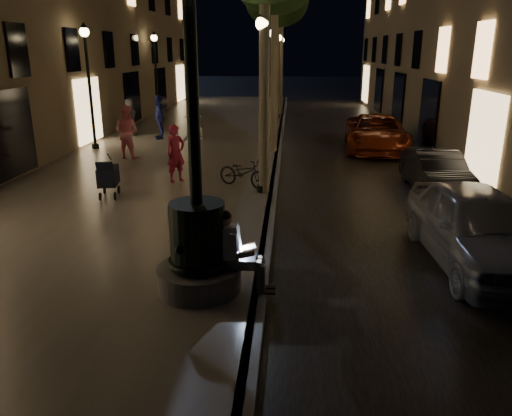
# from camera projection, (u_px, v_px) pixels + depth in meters

# --- Properties ---
(ground) EXTENTS (120.00, 120.00, 0.00)m
(ground) POSITION_uv_depth(u_px,v_px,m) (279.00, 151.00, 20.71)
(ground) COLOR black
(ground) RESTS_ON ground
(cobble_lane) EXTENTS (6.00, 45.00, 0.02)m
(cobble_lane) POSITION_uv_depth(u_px,v_px,m) (352.00, 152.00, 20.51)
(cobble_lane) COLOR black
(cobble_lane) RESTS_ON ground
(promenade) EXTENTS (8.00, 45.00, 0.20)m
(promenade) POSITION_uv_depth(u_px,v_px,m) (184.00, 147.00, 20.94)
(promenade) COLOR #67605A
(promenade) RESTS_ON ground
(curb_strip) EXTENTS (0.25, 45.00, 0.20)m
(curb_strip) POSITION_uv_depth(u_px,v_px,m) (279.00, 148.00, 20.68)
(curb_strip) COLOR #59595B
(curb_strip) RESTS_ON ground
(fountain_lamppost) EXTENTS (1.40, 1.40, 5.21)m
(fountain_lamppost) POSITION_uv_depth(u_px,v_px,m) (198.00, 232.00, 8.05)
(fountain_lamppost) COLOR #59595B
(fountain_lamppost) RESTS_ON promenade
(seated_man_laptop) EXTENTS (1.02, 0.34, 1.39)m
(seated_man_laptop) POSITION_uv_depth(u_px,v_px,m) (236.00, 249.00, 8.09)
(seated_man_laptop) COLOR gray
(seated_man_laptop) RESTS_ON promenade
(tree_third) EXTENTS (3.00, 3.00, 7.20)m
(tree_third) POSITION_uv_depth(u_px,v_px,m) (277.00, 3.00, 23.62)
(tree_third) COLOR #6B604C
(tree_third) RESTS_ON promenade
(tree_far) EXTENTS (3.00, 3.00, 7.50)m
(tree_far) POSITION_uv_depth(u_px,v_px,m) (281.00, 6.00, 29.22)
(tree_far) COLOR #6B604C
(tree_far) RESTS_ON promenade
(lamp_curb_a) EXTENTS (0.36, 0.36, 4.81)m
(lamp_curb_a) POSITION_uv_depth(u_px,v_px,m) (262.00, 81.00, 13.09)
(lamp_curb_a) COLOR black
(lamp_curb_a) RESTS_ON promenade
(lamp_curb_b) EXTENTS (0.36, 0.36, 4.81)m
(lamp_curb_b) POSITION_uv_depth(u_px,v_px,m) (273.00, 69.00, 20.69)
(lamp_curb_b) COLOR black
(lamp_curb_b) RESTS_ON promenade
(lamp_curb_c) EXTENTS (0.36, 0.36, 4.81)m
(lamp_curb_c) POSITION_uv_depth(u_px,v_px,m) (278.00, 64.00, 28.30)
(lamp_curb_c) COLOR black
(lamp_curb_c) RESTS_ON promenade
(lamp_curb_d) EXTENTS (0.36, 0.36, 4.81)m
(lamp_curb_d) POSITION_uv_depth(u_px,v_px,m) (281.00, 61.00, 35.90)
(lamp_curb_d) COLOR black
(lamp_curb_d) RESTS_ON promenade
(lamp_left_b) EXTENTS (0.36, 0.36, 4.81)m
(lamp_left_b) POSITION_uv_depth(u_px,v_px,m) (88.00, 71.00, 19.26)
(lamp_left_b) COLOR black
(lamp_left_b) RESTS_ON promenade
(lamp_left_c) EXTENTS (0.36, 0.36, 4.81)m
(lamp_left_c) POSITION_uv_depth(u_px,v_px,m) (155.00, 64.00, 28.77)
(lamp_left_c) COLOR black
(lamp_left_c) RESTS_ON promenade
(stroller) EXTENTS (0.62, 1.16, 1.16)m
(stroller) POSITION_uv_depth(u_px,v_px,m) (108.00, 176.00, 13.35)
(stroller) COLOR black
(stroller) RESTS_ON promenade
(car_front) EXTENTS (2.02, 4.59, 1.54)m
(car_front) POSITION_uv_depth(u_px,v_px,m) (477.00, 227.00, 9.58)
(car_front) COLOR #94969B
(car_front) RESTS_ON ground
(car_second) EXTENTS (1.42, 3.76, 1.23)m
(car_second) POSITION_uv_depth(u_px,v_px,m) (436.00, 172.00, 14.51)
(car_second) COLOR black
(car_second) RESTS_ON ground
(car_third) EXTENTS (2.85, 5.44, 1.46)m
(car_third) POSITION_uv_depth(u_px,v_px,m) (376.00, 133.00, 20.57)
(car_third) COLOR maroon
(car_third) RESTS_ON ground
(pedestrian_red) EXTENTS (0.73, 0.73, 1.72)m
(pedestrian_red) POSITION_uv_depth(u_px,v_px,m) (176.00, 153.00, 14.87)
(pedestrian_red) COLOR #B5243D
(pedestrian_red) RESTS_ON promenade
(pedestrian_pink) EXTENTS (1.12, 0.99, 1.94)m
(pedestrian_pink) POSITION_uv_depth(u_px,v_px,m) (127.00, 132.00, 18.10)
(pedestrian_pink) COLOR pink
(pedestrian_pink) RESTS_ON promenade
(pedestrian_white) EXTENTS (1.07, 1.27, 1.70)m
(pedestrian_white) POSITION_uv_depth(u_px,v_px,m) (194.00, 133.00, 18.47)
(pedestrian_white) COLOR white
(pedestrian_white) RESTS_ON promenade
(pedestrian_blue) EXTENTS (0.87, 1.22, 1.92)m
(pedestrian_blue) POSITION_uv_depth(u_px,v_px,m) (159.00, 117.00, 22.09)
(pedestrian_blue) COLOR navy
(pedestrian_blue) RESTS_ON promenade
(pedestrian_dark) EXTENTS (0.64, 0.89, 1.69)m
(pedestrian_dark) POSITION_uv_depth(u_px,v_px,m) (130.00, 117.00, 23.08)
(pedestrian_dark) COLOR #333438
(pedestrian_dark) RESTS_ON promenade
(bicycle) EXTENTS (1.70, 1.27, 0.85)m
(bicycle) POSITION_uv_depth(u_px,v_px,m) (243.00, 173.00, 14.40)
(bicycle) COLOR black
(bicycle) RESTS_ON promenade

